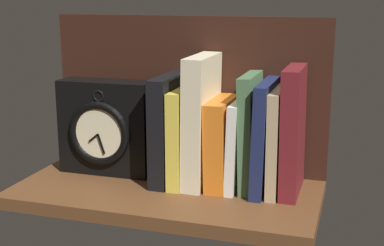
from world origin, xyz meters
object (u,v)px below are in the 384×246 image
at_px(book_yellow_seinlanguage, 185,135).
at_px(book_cream_twain, 201,120).
at_px(book_maroon_dawkins, 293,131).
at_px(book_black_skeptic, 169,128).
at_px(book_orange_pandolfini, 222,143).
at_px(book_navy_bierce, 265,136).
at_px(book_white_catcher, 238,144).
at_px(book_green_romantic, 251,132).
at_px(book_tan_shortstories, 277,141).
at_px(framed_clock, 106,128).

relative_size(book_yellow_seinlanguage, book_cream_twain, 0.75).
bearing_deg(book_maroon_dawkins, book_black_skeptic, 180.00).
distance_m(book_orange_pandolfini, book_navy_bierce, 0.09).
distance_m(book_cream_twain, book_white_catcher, 0.09).
relative_size(book_green_romantic, book_maroon_dawkins, 0.93).
distance_m(book_tan_shortstories, book_maroon_dawkins, 0.04).
relative_size(book_orange_pandolfini, book_tan_shortstories, 0.87).
xyz_separation_m(book_white_catcher, framed_clock, (-0.28, -0.00, 0.01)).
relative_size(book_orange_pandolfini, book_navy_bierce, 0.82).
xyz_separation_m(book_cream_twain, book_white_catcher, (0.07, 0.00, -0.04)).
xyz_separation_m(book_black_skeptic, book_orange_pandolfini, (0.11, 0.00, -0.02)).
distance_m(book_orange_pandolfini, book_maroon_dawkins, 0.14).
distance_m(book_black_skeptic, book_yellow_seinlanguage, 0.03).
bearing_deg(framed_clock, book_green_romantic, 0.22).
bearing_deg(book_navy_bierce, framed_clock, -179.80).
relative_size(book_cream_twain, book_navy_bierce, 1.21).
bearing_deg(framed_clock, book_orange_pandolfini, 0.27).
bearing_deg(book_yellow_seinlanguage, book_green_romantic, 0.00).
height_order(book_navy_bierce, framed_clock, book_navy_bierce).
xyz_separation_m(book_orange_pandolfini, book_tan_shortstories, (0.11, 0.00, 0.01)).
height_order(book_black_skeptic, book_orange_pandolfini, book_black_skeptic).
distance_m(book_cream_twain, book_tan_shortstories, 0.15).
xyz_separation_m(book_tan_shortstories, framed_clock, (-0.36, -0.00, -0.00)).
height_order(book_orange_pandolfini, framed_clock, framed_clock).
height_order(book_white_catcher, book_navy_bierce, book_navy_bierce).
bearing_deg(book_navy_bierce, book_white_catcher, -180.00).
distance_m(book_yellow_seinlanguage, book_green_romantic, 0.13).
bearing_deg(book_yellow_seinlanguage, book_cream_twain, 0.00).
relative_size(book_yellow_seinlanguage, book_maroon_dawkins, 0.79).
bearing_deg(book_black_skeptic, book_orange_pandolfini, 0.00).
xyz_separation_m(book_orange_pandolfini, book_green_romantic, (0.06, 0.00, 0.03)).
distance_m(book_orange_pandolfini, book_tan_shortstories, 0.11).
bearing_deg(book_green_romantic, book_black_skeptic, 180.00).
bearing_deg(book_cream_twain, book_green_romantic, 0.00).
height_order(book_black_skeptic, framed_clock, book_black_skeptic).
bearing_deg(book_cream_twain, book_tan_shortstories, 0.00).
bearing_deg(book_tan_shortstories, framed_clock, -179.81).
distance_m(book_yellow_seinlanguage, book_navy_bierce, 0.16).
xyz_separation_m(book_cream_twain, framed_clock, (-0.21, -0.00, -0.03)).
bearing_deg(framed_clock, book_tan_shortstories, 0.19).
height_order(book_cream_twain, book_orange_pandolfini, book_cream_twain).
bearing_deg(framed_clock, book_black_skeptic, 0.48).
bearing_deg(book_green_romantic, book_navy_bierce, 0.00).
height_order(book_black_skeptic, book_maroon_dawkins, book_maroon_dawkins).
relative_size(book_navy_bierce, book_maroon_dawkins, 0.88).
bearing_deg(book_orange_pandolfini, book_white_catcher, 0.00).
bearing_deg(book_tan_shortstories, book_white_catcher, 180.00).
xyz_separation_m(book_green_romantic, framed_clock, (-0.31, -0.00, -0.01)).
height_order(book_orange_pandolfini, book_navy_bierce, book_navy_bierce).
bearing_deg(framed_clock, book_cream_twain, 0.32).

